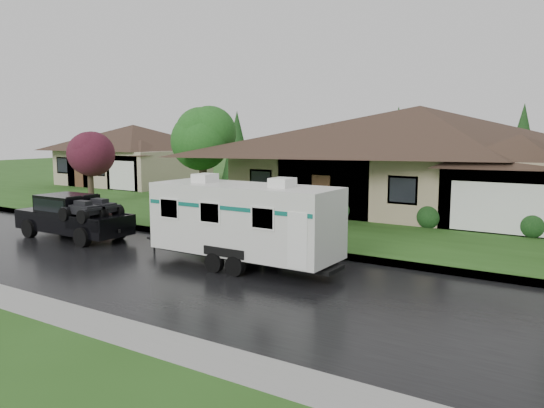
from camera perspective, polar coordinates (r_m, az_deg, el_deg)
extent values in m
plane|color=#274F18|center=(18.40, -4.41, -5.98)|extent=(140.00, 140.00, 0.00)
cube|color=black|center=(16.90, -8.55, -7.27)|extent=(140.00, 8.00, 0.01)
cube|color=gray|center=(20.17, -0.54, -4.52)|extent=(140.00, 0.50, 0.15)
cube|color=#274F18|center=(31.45, 12.33, -0.26)|extent=(140.00, 26.00, 0.15)
cube|color=tan|center=(29.69, 15.36, 2.23)|extent=(18.00, 10.00, 3.00)
pyramid|color=#36241D|center=(29.60, 15.64, 10.16)|extent=(19.44, 10.80, 2.60)
cube|color=tan|center=(25.61, 24.87, 0.61)|extent=(5.76, 4.00, 2.70)
cube|color=tan|center=(44.71, -14.58, 3.89)|extent=(10.00, 8.00, 2.80)
pyramid|color=#36241D|center=(44.63, -14.73, 8.25)|extent=(10.80, 8.64, 2.00)
cube|color=tan|center=(41.17, -13.79, 3.41)|extent=(3.20, 4.00, 2.52)
cylinder|color=#382B1E|center=(28.12, -7.40, 1.56)|extent=(0.39, 0.39, 2.42)
sphere|color=#296D23|center=(27.96, -7.50, 6.98)|extent=(3.35, 3.35, 3.35)
cylinder|color=#382B1E|center=(33.18, -18.90, 1.72)|extent=(0.34, 0.34, 1.94)
sphere|color=#551A2B|center=(33.04, -19.06, 5.38)|extent=(2.68, 2.68, 2.68)
sphere|color=#143814|center=(28.21, 0.03, 0.19)|extent=(1.00, 1.00, 1.00)
sphere|color=#143814|center=(26.20, 7.78, -0.47)|extent=(1.00, 1.00, 1.00)
sphere|color=#143814|center=(24.74, 16.62, -1.20)|extent=(1.00, 1.00, 1.00)
sphere|color=#143814|center=(23.94, 26.31, -1.98)|extent=(1.00, 1.00, 1.00)
cube|color=black|center=(23.33, -20.60, -1.78)|extent=(5.38, 1.79, 0.77)
cube|color=black|center=(24.89, -23.34, -0.78)|extent=(1.44, 1.75, 0.31)
cube|color=black|center=(23.52, -21.20, -0.03)|extent=(2.15, 1.69, 0.81)
cube|color=black|center=(23.51, -21.21, 0.07)|extent=(1.97, 1.72, 0.49)
cube|color=black|center=(21.97, -17.96, -1.75)|extent=(1.97, 1.70, 0.05)
cylinder|color=black|center=(24.28, -24.64, -2.41)|extent=(0.75, 0.29, 0.75)
cylinder|color=black|center=(25.25, -21.28, -1.86)|extent=(0.75, 0.29, 0.75)
cylinder|color=black|center=(21.52, -19.72, -3.38)|extent=(0.75, 0.29, 0.75)
cylinder|color=black|center=(22.61, -16.19, -2.71)|extent=(0.75, 0.29, 0.75)
cube|color=silver|center=(17.07, -3.00, -1.59)|extent=(6.28, 2.15, 2.20)
cube|color=black|center=(17.31, -2.97, -5.63)|extent=(6.64, 1.08, 0.13)
cube|color=#0D6154|center=(17.00, -3.01, 0.01)|extent=(6.15, 2.17, 0.13)
cube|color=white|center=(17.90, -7.23, 2.80)|extent=(0.63, 0.72, 0.29)
cube|color=white|center=(16.12, 1.12, 2.32)|extent=(0.63, 0.72, 0.29)
cylinder|color=black|center=(16.74, -6.23, -6.28)|extent=(0.63, 0.22, 0.63)
cylinder|color=black|center=(18.39, -2.06, -4.97)|extent=(0.63, 0.22, 0.63)
cylinder|color=black|center=(16.26, -4.00, -6.68)|extent=(0.63, 0.22, 0.63)
cylinder|color=black|center=(17.95, 0.06, -5.28)|extent=(0.63, 0.22, 0.63)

